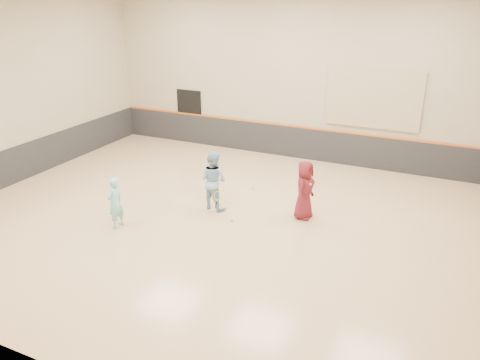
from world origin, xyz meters
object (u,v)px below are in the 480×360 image
at_px(young_man, 305,190).
at_px(instructor, 213,180).
at_px(spare_racket, 213,195).
at_px(girl, 115,203).

bearing_deg(young_man, instructor, 105.13).
height_order(young_man, spare_racket, young_man).
bearing_deg(spare_racket, young_man, -3.01).
xyz_separation_m(girl, young_man, (4.37, 2.64, 0.13)).
bearing_deg(spare_racket, girl, -117.15).
relative_size(girl, young_man, 0.85).
height_order(instructor, young_man, instructor).
bearing_deg(young_man, girl, 125.46).
distance_m(instructor, young_man, 2.62).
xyz_separation_m(girl, spare_racket, (1.44, 2.80, -0.65)).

